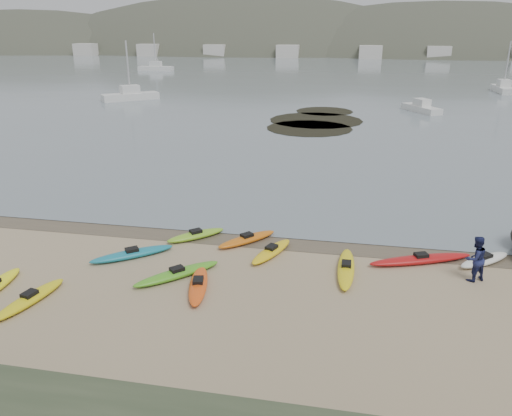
# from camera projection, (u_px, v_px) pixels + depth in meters

# --- Properties ---
(ground) EXTENTS (600.00, 600.00, 0.00)m
(ground) POSITION_uv_depth(u_px,v_px,m) (256.00, 236.00, 24.72)
(ground) COLOR tan
(ground) RESTS_ON ground
(wet_sand) EXTENTS (60.00, 60.00, 0.00)m
(wet_sand) POSITION_uv_depth(u_px,v_px,m) (255.00, 239.00, 24.44)
(wet_sand) COLOR brown
(wet_sand) RESTS_ON ground
(water) EXTENTS (1200.00, 1200.00, 0.00)m
(water) POSITION_uv_depth(u_px,v_px,m) (350.00, 43.00, 301.30)
(water) COLOR slate
(water) RESTS_ON ground
(kayaks) EXTENTS (21.27, 10.16, 0.34)m
(kayaks) POSITION_uv_depth(u_px,v_px,m) (236.00, 264.00, 21.52)
(kayaks) COLOR #81BF26
(kayaks) RESTS_ON ground
(person_east) EXTENTS (1.18, 1.10, 1.93)m
(person_east) POSITION_uv_depth(u_px,v_px,m) (475.00, 259.00, 20.15)
(person_east) COLOR navy
(person_east) RESTS_ON ground
(kelp_mats) EXTENTS (10.18, 18.75, 0.04)m
(kelp_mats) POSITION_uv_depth(u_px,v_px,m) (316.00, 121.00, 54.54)
(kelp_mats) COLOR black
(kelp_mats) RESTS_ON water
(moored_boats) EXTENTS (94.98, 71.49, 1.19)m
(moored_boats) POSITION_uv_depth(u_px,v_px,m) (351.00, 79.00, 92.97)
(moored_boats) COLOR silver
(moored_boats) RESTS_ON ground
(far_hills) EXTENTS (550.00, 135.00, 80.00)m
(far_hills) POSITION_uv_depth(u_px,v_px,m) (442.00, 93.00, 202.02)
(far_hills) COLOR #384235
(far_hills) RESTS_ON ground
(far_town) EXTENTS (199.00, 5.00, 4.00)m
(far_town) POSITION_uv_depth(u_px,v_px,m) (362.00, 52.00, 156.65)
(far_town) COLOR beige
(far_town) RESTS_ON ground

